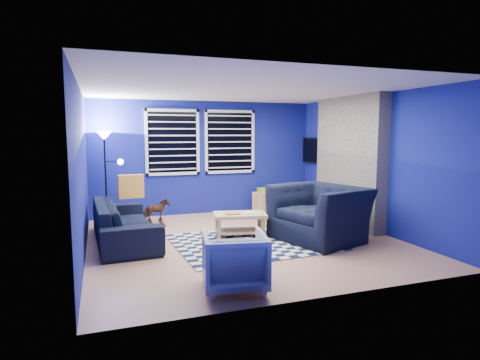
# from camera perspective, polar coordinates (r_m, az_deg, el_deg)

# --- Properties ---
(floor) EXTENTS (5.00, 5.00, 0.00)m
(floor) POSITION_cam_1_polar(r_m,az_deg,el_deg) (6.83, 0.59, -8.58)
(floor) COLOR tan
(floor) RESTS_ON ground
(ceiling) EXTENTS (5.00, 5.00, 0.00)m
(ceiling) POSITION_cam_1_polar(r_m,az_deg,el_deg) (6.62, 0.62, 12.77)
(ceiling) COLOR white
(ceiling) RESTS_ON wall_back
(wall_back) EXTENTS (5.00, 0.00, 5.00)m
(wall_back) POSITION_cam_1_polar(r_m,az_deg,el_deg) (8.99, -4.83, 3.18)
(wall_back) COLOR navy
(wall_back) RESTS_ON floor
(wall_left) EXTENTS (0.00, 5.00, 5.00)m
(wall_left) POSITION_cam_1_polar(r_m,az_deg,el_deg) (6.22, -21.60, 1.16)
(wall_left) COLOR navy
(wall_left) RESTS_ON floor
(wall_right) EXTENTS (0.00, 5.00, 5.00)m
(wall_right) POSITION_cam_1_polar(r_m,az_deg,el_deg) (7.82, 18.12, 2.34)
(wall_right) COLOR navy
(wall_right) RESTS_ON floor
(fireplace) EXTENTS (0.65, 2.00, 2.50)m
(fireplace) POSITION_cam_1_polar(r_m,az_deg,el_deg) (8.14, 15.18, 2.22)
(fireplace) COLOR gray
(fireplace) RESTS_ON floor
(window_left) EXTENTS (1.17, 0.06, 1.42)m
(window_left) POSITION_cam_1_polar(r_m,az_deg,el_deg) (8.78, -9.55, 5.31)
(window_left) COLOR black
(window_left) RESTS_ON wall_back
(window_right) EXTENTS (1.17, 0.06, 1.42)m
(window_right) POSITION_cam_1_polar(r_m,az_deg,el_deg) (9.09, -1.42, 5.45)
(window_right) COLOR black
(window_right) RESTS_ON wall_back
(tv) EXTENTS (0.07, 1.00, 0.58)m
(tv) POSITION_cam_1_polar(r_m,az_deg,el_deg) (9.45, 10.50, 4.18)
(tv) COLOR black
(tv) RESTS_ON wall_right
(rug) EXTENTS (2.61, 2.14, 0.02)m
(rug) POSITION_cam_1_polar(r_m,az_deg,el_deg) (6.68, 1.80, -8.86)
(rug) COLOR black
(rug) RESTS_ON floor
(sofa) EXTENTS (2.33, 1.01, 0.67)m
(sofa) POSITION_cam_1_polar(r_m,az_deg,el_deg) (6.95, -16.12, -5.75)
(sofa) COLOR black
(sofa) RESTS_ON floor
(armchair_big) EXTENTS (1.71, 1.60, 0.91)m
(armchair_big) POSITION_cam_1_polar(r_m,az_deg,el_deg) (6.88, 11.24, -4.68)
(armchair_big) COLOR black
(armchair_big) RESTS_ON floor
(armchair_bent) EXTENTS (0.84, 0.86, 0.67)m
(armchair_bent) POSITION_cam_1_polar(r_m,az_deg,el_deg) (4.72, -0.78, -11.41)
(armchair_bent) COLOR gray
(armchair_bent) RESTS_ON floor
(rocking_horse) EXTENTS (0.40, 0.55, 0.43)m
(rocking_horse) POSITION_cam_1_polar(r_m,az_deg,el_deg) (8.07, -11.81, -4.27)
(rocking_horse) COLOR #462B16
(rocking_horse) RESTS_ON floor
(coffee_table) EXTENTS (0.98, 0.69, 0.45)m
(coffee_table) POSITION_cam_1_polar(r_m,az_deg,el_deg) (6.94, -0.04, -5.71)
(coffee_table) COLOR tan
(coffee_table) RESTS_ON rug
(cabinet) EXTENTS (0.63, 0.53, 0.54)m
(cabinet) POSITION_cam_1_polar(r_m,az_deg,el_deg) (9.31, 3.70, -2.96)
(cabinet) COLOR tan
(cabinet) RESTS_ON floor
(floor_lamp) EXTENTS (0.50, 0.31, 1.84)m
(floor_lamp) POSITION_cam_1_polar(r_m,az_deg,el_deg) (8.32, -18.56, 4.32)
(floor_lamp) COLOR black
(floor_lamp) RESTS_ON floor
(throw_pillow) EXTENTS (0.44, 0.17, 0.41)m
(throw_pillow) POSITION_cam_1_polar(r_m,az_deg,el_deg) (7.25, -15.25, -0.89)
(throw_pillow) COLOR gold
(throw_pillow) RESTS_ON sofa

